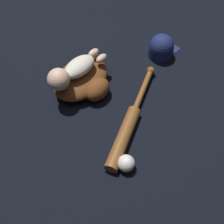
# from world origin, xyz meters

# --- Properties ---
(ground_plane) EXTENTS (6.00, 6.00, 0.00)m
(ground_plane) POSITION_xyz_m (0.00, 0.00, 0.00)
(ground_plane) COLOR black
(baseball_glove) EXTENTS (0.36, 0.33, 0.10)m
(baseball_glove) POSITION_xyz_m (0.04, -0.02, 0.05)
(baseball_glove) COLOR brown
(baseball_glove) RESTS_ON ground
(baby_figure) EXTENTS (0.35, 0.15, 0.11)m
(baby_figure) POSITION_xyz_m (0.09, -0.03, 0.15)
(baby_figure) COLOR silver
(baby_figure) RESTS_ON baseball_glove
(baseball_bat) EXTENTS (0.55, 0.37, 0.06)m
(baseball_bat) POSITION_xyz_m (0.02, 0.32, 0.03)
(baseball_bat) COLOR brown
(baseball_bat) RESTS_ON ground
(baseball) EXTENTS (0.08, 0.08, 0.08)m
(baseball) POSITION_xyz_m (0.15, 0.47, 0.04)
(baseball) COLOR white
(baseball) RESTS_ON ground
(baseball_cap) EXTENTS (0.20, 0.15, 0.14)m
(baseball_cap) POSITION_xyz_m (-0.43, 0.05, 0.06)
(baseball_cap) COLOR navy
(baseball_cap) RESTS_ON ground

